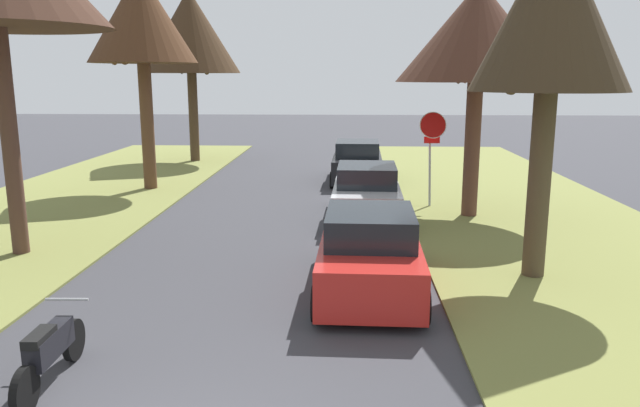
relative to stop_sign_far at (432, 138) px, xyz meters
The scene contains 9 objects.
stop_sign_far is the anchor object (origin of this frame).
street_tree_right_mid_a 7.44m from the stop_sign_far, 79.82° to the right, with size 2.97×2.97×6.75m.
street_tree_right_mid_b 3.39m from the stop_sign_far, 52.52° to the right, with size 4.46×4.46×6.47m.
street_tree_left_mid_b 10.68m from the stop_sign_far, 164.79° to the left, with size 3.72×3.72×7.49m.
street_tree_left_far 14.48m from the stop_sign_far, 134.67° to the left, with size 4.51×4.51×7.84m.
parked_sedan_red 7.99m from the stop_sign_far, 105.83° to the right, with size 2.04×4.44×1.57m.
parked_sedan_silver 2.98m from the stop_sign_far, 140.46° to the right, with size 2.04×4.44×1.57m.
parked_sedan_black 5.39m from the stop_sign_far, 114.76° to the left, with size 2.04×4.44×1.57m.
parked_motorcycle 13.25m from the stop_sign_far, 119.40° to the right, with size 0.60×2.05×0.97m.
Camera 1 is at (1.87, -5.01, 4.00)m, focal length 34.20 mm.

